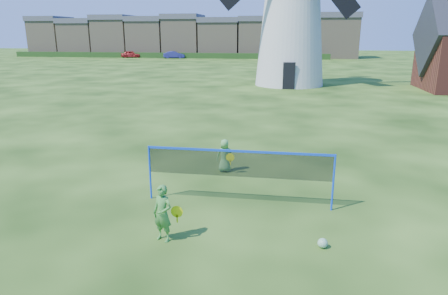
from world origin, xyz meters
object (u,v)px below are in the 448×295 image
windmill (292,11)px  play_ball (323,243)px  player_boy (225,156)px  car_left (131,54)px  car_right (174,55)px  badminton_net (239,165)px  player_girl (163,213)px

windmill → play_ball: bearing=-88.2°
player_boy → car_left: car_left is taller
play_ball → car_right: (-22.69, 67.28, 0.55)m
badminton_net → car_right: (-20.56, 65.24, -0.48)m
badminton_net → play_ball: 3.12m
player_girl → car_left: 73.56m
car_right → player_boy: bearing=-175.9°
player_boy → car_right: 65.66m
player_girl → player_boy: (0.62, 4.90, -0.10)m
windmill → player_girl: 30.10m
badminton_net → player_boy: 2.80m
play_ball → car_left: size_ratio=0.06×
windmill → play_ball: (0.93, -29.20, -6.30)m
badminton_net → car_left: (-29.28, 65.81, -0.48)m
badminton_net → player_boy: badminton_net is taller
badminton_net → player_girl: 2.72m
windmill → car_left: bearing=128.2°
badminton_net → car_right: badminton_net is taller
car_left → car_right: 8.73m
car_left → car_right: same height
badminton_net → car_left: 72.03m
car_left → badminton_net: bearing=-163.0°
badminton_net → car_left: bearing=114.0°
play_ball → car_right: 71.01m
windmill → badminton_net: bearing=-92.5°
windmill → car_right: size_ratio=4.49×
windmill → player_girl: bearing=-95.1°
car_left → player_girl: bearing=-164.7°
player_boy → car_right: car_right is taller
play_ball → player_girl: bearing=-176.3°
badminton_net → play_ball: (2.12, -2.04, -1.03)m
badminton_net → player_boy: bearing=106.9°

